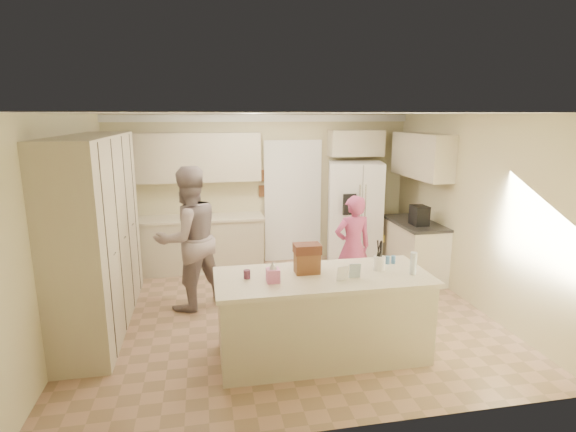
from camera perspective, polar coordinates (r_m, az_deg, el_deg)
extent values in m
cube|color=tan|center=(6.12, -0.31, -12.35)|extent=(5.20, 4.60, 0.02)
cube|color=white|center=(5.54, -0.35, 13.00)|extent=(5.20, 4.60, 0.02)
cube|color=beige|center=(7.93, -3.37, 3.38)|extent=(5.20, 0.02, 2.60)
cube|color=beige|center=(3.54, 6.56, -8.61)|extent=(5.20, 0.02, 2.60)
cube|color=beige|center=(5.82, -26.48, -1.36)|extent=(0.02, 4.60, 2.60)
cube|color=beige|center=(6.66, 22.32, 0.66)|extent=(0.02, 4.60, 2.60)
cube|color=white|center=(7.78, -3.44, 12.30)|extent=(5.20, 0.08, 0.12)
cube|color=beige|center=(5.96, -23.00, -1.96)|extent=(0.60, 2.60, 2.35)
cube|color=beige|center=(7.75, -11.46, -3.59)|extent=(2.20, 0.60, 0.88)
cube|color=beige|center=(7.63, -11.61, -0.29)|extent=(2.24, 0.63, 0.04)
cube|color=beige|center=(7.61, -11.93, 7.29)|extent=(2.20, 0.35, 0.80)
cube|color=black|center=(8.03, 0.58, 1.71)|extent=(0.90, 0.06, 2.10)
cube|color=white|center=(8.00, 0.63, 1.66)|extent=(1.02, 0.03, 2.22)
cube|color=brown|center=(7.86, -3.21, 5.14)|extent=(0.15, 0.02, 0.20)
cube|color=brown|center=(7.90, -3.19, 3.20)|extent=(0.15, 0.02, 0.20)
cube|color=white|center=(7.88, 8.44, 0.25)|extent=(1.04, 0.89, 1.80)
cube|color=gray|center=(7.56, 9.32, -0.32)|extent=(0.02, 0.02, 1.78)
cube|color=black|center=(7.42, 7.81, 1.47)|extent=(0.22, 0.03, 0.35)
cylinder|color=silver|center=(7.50, 9.04, 0.75)|extent=(0.02, 0.02, 0.85)
cylinder|color=silver|center=(7.53, 9.75, 0.78)|extent=(0.02, 0.02, 0.85)
cube|color=beige|center=(8.04, 8.62, 9.13)|extent=(0.95, 0.35, 0.45)
cube|color=beige|center=(7.56, 15.70, -4.25)|extent=(0.60, 1.20, 0.88)
cube|color=#2D2B28|center=(7.44, 15.84, -0.86)|extent=(0.63, 1.24, 0.04)
cube|color=beige|center=(7.51, 16.58, 7.36)|extent=(0.35, 1.50, 0.70)
cube|color=black|center=(7.21, 16.34, 0.08)|extent=(0.22, 0.28, 0.30)
cube|color=beige|center=(5.00, 4.35, -12.71)|extent=(2.20, 0.90, 0.88)
cube|color=beige|center=(4.82, 4.44, -7.76)|extent=(2.28, 0.96, 0.05)
cylinder|color=white|center=(5.03, 11.51, -5.88)|extent=(0.13, 0.13, 0.15)
cube|color=pink|center=(4.58, -1.92, -7.54)|extent=(0.13, 0.13, 0.14)
cone|color=white|center=(4.55, -1.93, -6.24)|extent=(0.08, 0.08, 0.08)
cube|color=brown|center=(4.83, 2.43, -5.98)|extent=(0.26, 0.18, 0.22)
cube|color=#592D1E|center=(4.78, 2.45, -4.16)|extent=(0.28, 0.20, 0.10)
cylinder|color=#59263F|center=(4.70, -5.23, -7.38)|extent=(0.07, 0.07, 0.09)
cube|color=white|center=(4.64, 6.92, -7.24)|extent=(0.12, 0.06, 0.16)
cube|color=silver|center=(4.73, 8.48, -6.89)|extent=(0.12, 0.05, 0.16)
cylinder|color=silver|center=(4.96, 15.63, -5.80)|extent=(0.07, 0.07, 0.24)
cylinder|color=teal|center=(5.25, 12.53, -5.47)|extent=(0.05, 0.05, 0.09)
cylinder|color=teal|center=(5.28, 13.23, -5.41)|extent=(0.05, 0.05, 0.09)
imported|color=gray|center=(6.14, -12.51, -2.82)|extent=(1.18, 1.10, 1.94)
imported|color=#C34A7D|center=(6.45, 8.21, -3.95)|extent=(0.57, 0.40, 1.50)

